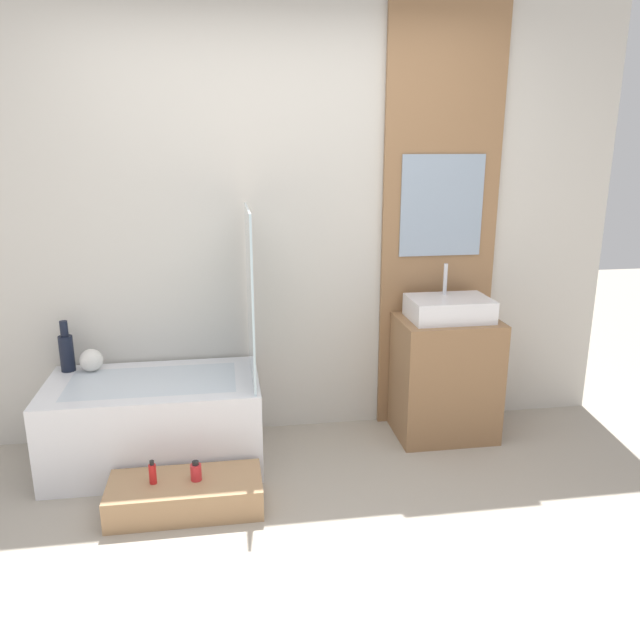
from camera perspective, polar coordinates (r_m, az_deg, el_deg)
name	(u,v)px	position (r m, az deg, el deg)	size (l,w,h in m)	color
ground_plane	(321,587)	(2.82, 0.12, -23.21)	(12.00, 12.00, 0.00)	#A39989
wall_tiled_back	(280,225)	(3.78, -3.67, 8.63)	(4.20, 0.06, 2.60)	beige
wall_wood_accent	(440,222)	(3.95, 10.90, 8.78)	(0.72, 0.04, 2.60)	#8E6642
bathtub	(155,421)	(3.71, -14.81, -8.95)	(1.18, 0.67, 0.50)	white
glass_shower_screen	(250,295)	(3.44, -6.41, 2.27)	(0.01, 0.60, 0.95)	silver
wooden_step_bench	(186,495)	(3.31, -12.17, -15.36)	(0.76, 0.34, 0.16)	#A87F56
vanity_cabinet	(445,378)	(3.95, 11.36, -5.19)	(0.60, 0.44, 0.75)	#8E6642
sink	(449,308)	(3.82, 11.72, 1.05)	(0.48, 0.33, 0.32)	white
vase_tall_dark	(67,351)	(3.89, -22.17, -2.62)	(0.08, 0.08, 0.30)	black
vase_round_light	(91,360)	(3.85, -20.19, -3.47)	(0.13, 0.13, 0.13)	silver
bottle_soap_primary	(153,473)	(3.26, -15.06, -13.38)	(0.04, 0.04, 0.12)	red
bottle_soap_secondary	(196,472)	(3.24, -11.27, -13.44)	(0.05, 0.05, 0.10)	red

